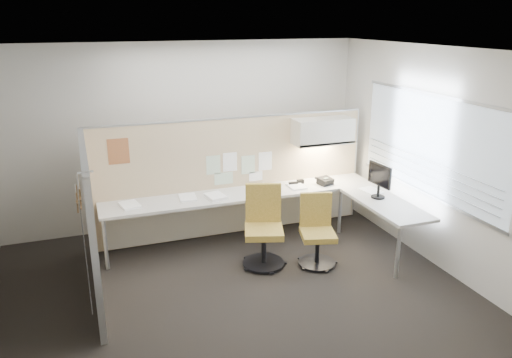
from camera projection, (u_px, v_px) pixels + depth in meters
name	position (u px, v px, depth m)	size (l,w,h in m)	color
floor	(230.00, 289.00, 6.03)	(5.50, 4.50, 0.01)	black
ceiling	(225.00, 50.00, 5.16)	(5.50, 4.50, 0.01)	white
wall_back	(185.00, 136.00, 7.61)	(5.50, 0.02, 2.80)	beige
wall_front	(318.00, 270.00, 3.58)	(5.50, 0.02, 2.80)	beige
wall_right	(430.00, 156.00, 6.48)	(0.02, 4.50, 2.80)	beige
window_pane	(430.00, 145.00, 6.43)	(0.01, 2.80, 1.30)	#95A3AD
partition_back	(233.00, 177.00, 7.37)	(4.10, 0.06, 1.75)	#CAB58C
partition_left	(91.00, 223.00, 5.72)	(0.06, 2.20, 1.75)	#CAB58C
desk	(268.00, 202.00, 7.15)	(4.00, 2.07, 0.73)	beige
overhead_bin	(323.00, 131.00, 7.42)	(0.90, 0.36, 0.38)	beige
task_light_strip	(322.00, 145.00, 7.48)	(0.60, 0.06, 0.02)	#FFEABF
pinned_papers	(238.00, 167.00, 7.31)	(1.01, 0.00, 0.47)	#8CBF8C
poster	(118.00, 151.00, 6.65)	(0.28, 0.00, 0.35)	orange
chair_left	(264.00, 229.00, 6.52)	(0.62, 0.63, 1.05)	black
chair_right	(317.00, 233.00, 6.54)	(0.53, 0.55, 0.93)	black
monitor	(379.00, 179.00, 6.85)	(0.19, 0.46, 0.48)	black
phone	(325.00, 181.00, 7.48)	(0.25, 0.24, 0.12)	black
stapler	(293.00, 184.00, 7.45)	(0.14, 0.04, 0.05)	black
tape_dispenser	(300.00, 182.00, 7.53)	(0.10, 0.06, 0.06)	black
coat_hook	(80.00, 211.00, 4.66)	(0.18, 0.49, 1.45)	silver
paper_stack_0	(130.00, 205.00, 6.63)	(0.23, 0.30, 0.03)	white
paper_stack_1	(188.00, 198.00, 6.91)	(0.23, 0.30, 0.02)	white
paper_stack_2	(215.00, 197.00, 6.92)	(0.23, 0.30, 0.05)	white
paper_stack_3	(264.00, 190.00, 7.25)	(0.23, 0.30, 0.02)	white
paper_stack_4	(296.00, 186.00, 7.38)	(0.23, 0.30, 0.02)	white
paper_stack_5	(371.00, 191.00, 7.20)	(0.23, 0.30, 0.02)	white
paper_stack_6	(262.00, 187.00, 7.31)	(0.23, 0.30, 0.03)	white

